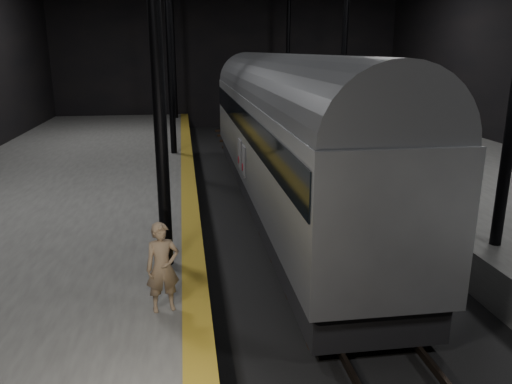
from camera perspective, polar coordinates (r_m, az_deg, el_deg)
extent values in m
plane|color=black|center=(15.38, 4.82, -4.66)|extent=(44.00, 44.00, 0.00)
cube|color=#4A4A48|center=(15.41, -23.52, -3.97)|extent=(9.00, 43.80, 1.00)
cube|color=olive|center=(14.68, -7.55, -1.61)|extent=(0.50, 43.80, 0.01)
cube|color=#3F3328|center=(15.18, 2.18, -4.21)|extent=(0.08, 43.00, 0.14)
cube|color=#3F3328|center=(15.50, 7.43, -3.91)|extent=(0.08, 43.00, 0.14)
cube|color=black|center=(15.36, 4.82, -4.45)|extent=(2.40, 42.00, 0.12)
cylinder|color=black|center=(10.04, -11.51, 19.08)|extent=(0.26, 0.26, 10.00)
cylinder|color=black|center=(22.02, -9.94, 17.29)|extent=(0.26, 0.26, 10.00)
cylinder|color=black|center=(23.15, 10.13, 17.20)|extent=(0.26, 0.26, 10.00)
cylinder|color=black|center=(34.02, -9.49, 16.75)|extent=(0.26, 0.26, 10.00)
cylinder|color=black|center=(34.76, 3.71, 16.91)|extent=(0.26, 0.26, 10.00)
cube|color=#9B9DA2|center=(17.42, 2.90, 6.23)|extent=(2.80, 19.32, 2.90)
cube|color=black|center=(17.82, 2.82, 0.46)|extent=(2.56, 18.93, 0.82)
cube|color=black|center=(17.32, 2.94, 8.43)|extent=(2.86, 19.03, 0.87)
cylinder|color=slate|center=(17.24, 2.97, 10.98)|extent=(2.75, 19.13, 2.75)
cube|color=black|center=(11.79, 9.20, -9.96)|extent=(1.74, 2.13, 0.34)
cube|color=black|center=(24.38, -0.24, 3.85)|extent=(1.74, 2.13, 0.34)
cube|color=silver|center=(16.37, -1.40, 3.54)|extent=(0.04, 0.72, 1.01)
cube|color=silver|center=(17.50, -1.86, 4.35)|extent=(0.04, 0.72, 1.01)
cylinder|color=#A31424|center=(16.59, -1.53, 2.86)|extent=(0.03, 0.25, 0.25)
cylinder|color=#A31424|center=(17.72, -1.98, 3.69)|extent=(0.03, 0.25, 0.25)
imported|color=#8B7155|center=(8.80, -10.63, -8.47)|extent=(0.65, 0.50, 1.60)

